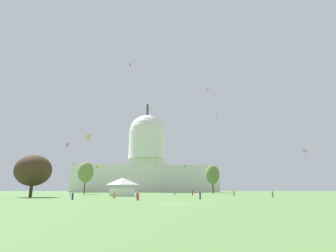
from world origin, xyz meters
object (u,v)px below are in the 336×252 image
at_px(kite_blue_high, 217,115).
at_px(person_maroon_aisle_center, 192,193).
at_px(person_olive_back_right, 273,194).
at_px(kite_lime_low, 155,164).
at_px(person_orange_edge_west, 234,193).
at_px(kite_pink_low, 67,145).
at_px(tree_east_far, 212,175).
at_px(kite_magenta_high, 208,89).
at_px(kite_turquoise_mid, 127,156).
at_px(person_orange_back_left, 114,195).
at_px(person_red_near_tree_east, 138,197).
at_px(kite_gold_low, 89,137).
at_px(person_white_deep_crowd, 70,194).
at_px(kite_orange_high, 152,109).
at_px(kite_black_low, 74,164).
at_px(kite_violet_high, 130,64).
at_px(kite_yellow_low, 97,168).
at_px(capitol_building, 147,161).
at_px(tree_west_near, 33,170).
at_px(kite_green_low, 185,166).
at_px(person_navy_edge_east, 73,196).
at_px(kite_red_low, 304,152).
at_px(person_navy_front_right, 200,196).
at_px(kite_white_high, 136,103).
at_px(tree_west_far, 86,172).
at_px(person_grey_front_center, 137,195).

bearing_deg(kite_blue_high, person_maroon_aisle_center, 4.73).
bearing_deg(person_maroon_aisle_center, person_olive_back_right, -36.29).
bearing_deg(kite_lime_low, person_orange_edge_west, 14.90).
bearing_deg(kite_blue_high, kite_pink_low, -16.23).
bearing_deg(kite_pink_low, tree_east_far, -92.11).
relative_size(person_olive_back_right, person_maroon_aisle_center, 0.99).
relative_size(person_maroon_aisle_center, kite_magenta_high, 1.67).
relative_size(kite_blue_high, kite_turquoise_mid, 3.22).
xyz_separation_m(person_orange_back_left, kite_magenta_high, (42.70, 76.77, 57.90)).
distance_m(person_red_near_tree_east, kite_gold_low, 24.69).
xyz_separation_m(person_white_deep_crowd, kite_orange_high, (24.91, 34.85, 38.00)).
bearing_deg(kite_blue_high, tree_east_far, -144.14).
bearing_deg(person_olive_back_right, kite_black_low, 160.47).
bearing_deg(kite_orange_high, kite_violet_high, 149.10).
bearing_deg(kite_yellow_low, kite_gold_low, 93.98).
distance_m(capitol_building, tree_west_near, 146.85).
relative_size(person_maroon_aisle_center, kite_green_low, 0.70).
relative_size(person_navy_edge_east, kite_lime_low, 0.65).
bearing_deg(kite_gold_low, tree_east_far, 138.44).
height_order(kite_green_low, kite_black_low, kite_green_low).
bearing_deg(person_red_near_tree_east, person_olive_back_right, 98.25).
relative_size(tree_west_near, kite_red_low, 5.61).
height_order(kite_violet_high, kite_red_low, kite_violet_high).
height_order(person_navy_front_right, kite_green_low, kite_green_low).
xyz_separation_m(kite_black_low, kite_yellow_low, (17.54, -42.42, -4.66)).
distance_m(person_navy_edge_east, kite_lime_low, 51.98).
xyz_separation_m(person_orange_edge_west, kite_yellow_low, (-43.33, -7.42, 7.44)).
xyz_separation_m(person_maroon_aisle_center, kite_magenta_high, (18.76, 46.38, 57.79)).
distance_m(kite_orange_high, kite_yellow_low, 51.74).
bearing_deg(kite_white_high, kite_orange_high, 172.84).
distance_m(person_maroon_aisle_center, kite_orange_high, 46.62).
height_order(person_navy_edge_east, kite_magenta_high, kite_magenta_high).
bearing_deg(person_navy_front_right, kite_gold_low, 4.02).
bearing_deg(person_orange_back_left, kite_orange_high, 96.16).
bearing_deg(kite_orange_high, kite_turquoise_mid, 26.78).
relative_size(person_navy_edge_east, kite_yellow_low, 1.92).
bearing_deg(person_orange_edge_west, kite_pink_low, -165.17).
distance_m(kite_blue_high, kite_magenta_high, 29.05).
relative_size(person_navy_edge_east, person_white_deep_crowd, 1.01).
distance_m(kite_lime_low, kite_violet_high, 45.56).
distance_m(capitol_building, kite_turquoise_mid, 40.91).
relative_size(person_maroon_aisle_center, kite_gold_low, 1.34).
bearing_deg(kite_blue_high, kite_white_high, -84.61).
height_order(tree_east_far, kite_orange_high, kite_orange_high).
height_order(tree_west_far, person_navy_front_right, tree_west_far).
bearing_deg(kite_yellow_low, kite_orange_high, -109.16).
bearing_deg(kite_turquoise_mid, person_grey_front_center, 38.07).
bearing_deg(kite_red_low, person_orange_back_left, -100.48).
height_order(kite_blue_high, kite_green_low, kite_blue_high).
xyz_separation_m(person_orange_edge_west, kite_orange_high, (-26.20, 30.76, 37.87)).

